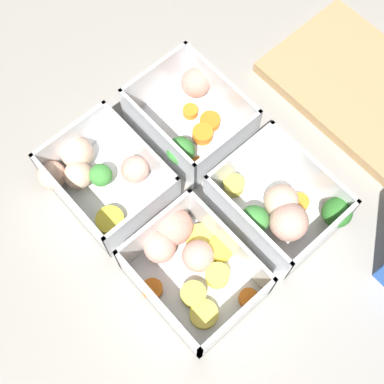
{
  "coord_description": "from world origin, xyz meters",
  "views": [
    {
      "loc": [
        0.2,
        -0.18,
        0.66
      ],
      "look_at": [
        0.0,
        0.0,
        0.02
      ],
      "focal_mm": 50.0,
      "sensor_mm": 36.0,
      "label": 1
    }
  ],
  "objects_px": {
    "container_far_left": "(191,117)",
    "container_far_right": "(283,208)",
    "container_near_right": "(189,261)",
    "container_near_left": "(97,176)"
  },
  "relations": [
    {
      "from": "container_far_left",
      "to": "container_far_right",
      "type": "relative_size",
      "value": 0.95
    },
    {
      "from": "container_near_right",
      "to": "container_near_left",
      "type": "bearing_deg",
      "value": -175.35
    },
    {
      "from": "container_near_right",
      "to": "container_far_right",
      "type": "xyz_separation_m",
      "value": [
        0.03,
        0.13,
        0.0
      ]
    },
    {
      "from": "container_far_left",
      "to": "container_near_left",
      "type": "bearing_deg",
      "value": -96.15
    },
    {
      "from": "container_far_left",
      "to": "container_far_right",
      "type": "xyz_separation_m",
      "value": [
        0.18,
        -0.0,
        0.0
      ]
    },
    {
      "from": "container_near_right",
      "to": "container_far_right",
      "type": "bearing_deg",
      "value": 77.64
    },
    {
      "from": "container_far_left",
      "to": "container_far_right",
      "type": "height_order",
      "value": "same"
    },
    {
      "from": "container_near_right",
      "to": "container_far_left",
      "type": "relative_size",
      "value": 1.16
    },
    {
      "from": "container_near_right",
      "to": "container_far_right",
      "type": "distance_m",
      "value": 0.14
    },
    {
      "from": "container_far_left",
      "to": "container_far_right",
      "type": "bearing_deg",
      "value": -0.81
    }
  ]
}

